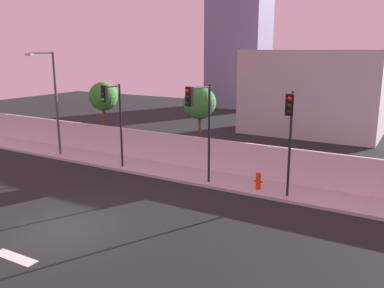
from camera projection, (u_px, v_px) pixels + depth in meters
name	position (u px, v px, depth m)	size (l,w,h in m)	color
ground_plane	(63.00, 228.00, 15.72)	(80.00, 80.00, 0.00)	black
sidewalk	(176.00, 173.00, 22.60)	(36.00, 2.40, 0.15)	#B3B3B3
perimeter_wall	(188.00, 151.00, 23.47)	(36.00, 0.18, 1.80)	silver
traffic_light_left	(112.00, 108.00, 22.38)	(0.36, 1.39, 4.76)	black
traffic_light_center	(290.00, 123.00, 17.47)	(0.46, 1.37, 4.84)	black
traffic_light_right	(199.00, 114.00, 19.43)	(0.49, 1.78, 4.97)	black
street_lamp_curbside	(53.00, 95.00, 25.43)	(0.66, 1.76, 6.51)	#4C4C51
fire_hydrant	(258.00, 180.00, 19.63)	(0.44, 0.26, 0.86)	red
roadside_tree_leftmost	(103.00, 97.00, 27.73)	(1.98, 1.98, 4.66)	brown
roadside_tree_midleft	(200.00, 103.00, 24.00)	(1.96, 1.96, 4.68)	brown
low_building_distant	(312.00, 93.00, 33.01)	(10.77, 6.00, 6.79)	#B0B0B0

